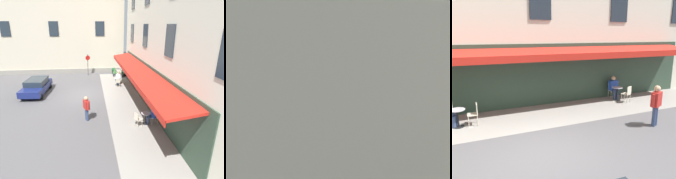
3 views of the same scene
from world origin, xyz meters
The scene contains 12 objects.
ground_plane centered at (0.00, 0.00, 0.00)m, with size 70.00×70.00×0.00m, color #565456.
sidewalk_cafe_terrace centered at (-3.25, -3.40, 0.00)m, with size 20.50×3.20×0.01m, color gray.
cafe_table_near_entrance centered at (2.40, -3.40, 0.49)m, with size 0.60×0.60×0.75m.
cafe_chair_cream_corner_left centered at (1.77, -3.39, 0.55)m, with size 0.40×0.40×0.91m.
cafe_chair_cream_back_row centered at (2.95, -3.72, 0.55)m, with size 0.55×0.55×0.91m.
cafe_table_mid_terrace centered at (-5.83, -4.07, 0.49)m, with size 0.60×0.60×0.75m.
cafe_chair_cream_under_awning centered at (-6.07, -3.48, 0.55)m, with size 0.52×0.52×0.91m.
cafe_chair_cream_by_window centered at (-5.90, -4.70, 0.55)m, with size 0.44×0.44×0.91m.
seated_patron_in_blue centered at (-5.88, -4.48, 0.70)m, with size 0.67×0.58×1.32m.
seated_companion_in_white centered at (2.76, -3.61, 0.72)m, with size 0.69×0.66×1.37m.
walking_pedestrian_in_red centered at (-4.93, -0.35, 0.98)m, with size 0.65×0.45×1.68m.
potted_plant_mid_terrace centered at (3.99, -3.65, 0.48)m, with size 0.45×0.45×0.98m.
Camera 2 is at (6.65, -9.70, 4.13)m, focal length 35.74 mm.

